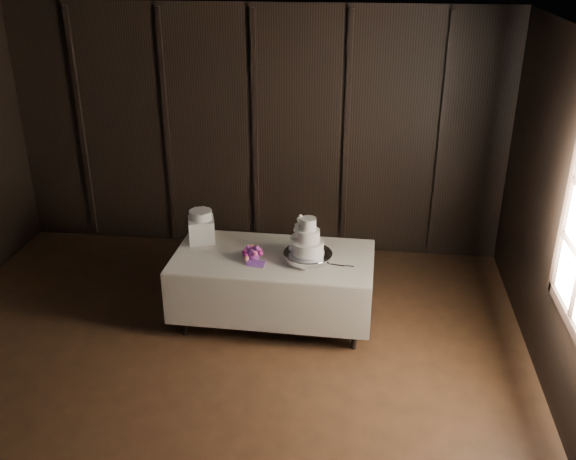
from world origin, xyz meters
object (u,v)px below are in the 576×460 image
Objects in this scene: cake_stand at (308,257)px; box_pedestal at (202,230)px; bouquet at (253,254)px; small_cake at (201,215)px; display_table at (273,286)px; wedding_cake at (305,240)px.

box_pedestal reaches higher than cake_stand.
small_cake is at bearing 150.21° from bouquet.
cake_stand reaches higher than display_table.
cake_stand is 0.54m from bouquet.
display_table is at bearing 178.16° from wedding_cake.
wedding_cake reaches higher than bouquet.
bouquet is 0.69m from box_pedestal.
box_pedestal is (-1.11, 0.33, -0.11)m from wedding_cake.
wedding_cake is (0.33, -0.09, 0.58)m from display_table.
bouquet is 1.44× the size of box_pedestal.
cake_stand is at bearing 42.81° from wedding_cake.
wedding_cake is at bearing -16.53° from small_cake.
display_table is 7.72× the size of box_pedestal.
box_pedestal is 1.11× the size of small_cake.
cake_stand is at bearing 2.97° from bouquet.
box_pedestal is at bearing 164.56° from cake_stand.
bouquet is (-0.54, -0.03, 0.01)m from cake_stand.
cake_stand is 1.18m from box_pedestal.
small_cake is at bearing 176.54° from wedding_cake.
wedding_cake reaches higher than small_cake.
small_cake is at bearing 164.56° from cake_stand.
cake_stand is (0.35, -0.07, 0.39)m from display_table.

